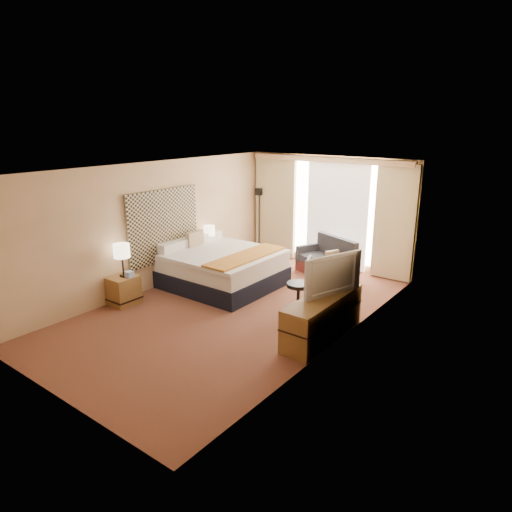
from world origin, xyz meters
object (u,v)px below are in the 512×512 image
Objects in this scene: lamp_left at (122,251)px; lamp_right at (209,231)px; nightstand_right at (213,259)px; media_dresser at (323,317)px; television at (328,273)px; bed at (222,268)px; loveseat at (328,263)px; desk_chair at (301,287)px; nightstand_left at (124,290)px; floor_lamp at (259,208)px.

lamp_left is 1.19× the size of lamp_right.
lamp_right is (-0.02, -0.07, 0.69)m from nightstand_right.
media_dresser is 1.57× the size of television.
lamp_left is at bearing -112.70° from bed.
nightstand_right is 2.65m from loveseat.
bed is at bearing 154.52° from desk_chair.
desk_chair reaches higher than nightstand_left.
floor_lamp reaches higher than lamp_right.
desk_chair reaches higher than media_dresser.
nightstand_right is at bearing 143.42° from bed.
nightstand_left is 0.31× the size of media_dresser.
floor_lamp is 3.21× the size of lamp_right.
floor_lamp is 4.34m from lamp_left.
desk_chair is at bearing 76.45° from television.
media_dresser is (3.70, -1.45, 0.07)m from nightstand_right.
lamp_left is (-2.26, -3.84, 0.76)m from loveseat.
lamp_left is 3.84m from television.
television reaches higher than bed.
nightstand_left is at bearing -164.16° from media_dresser.
nightstand_right is 2.60m from lamp_left.
floor_lamp reaches higher than bed.
loveseat is 2.78m from lamp_right.
floor_lamp reaches higher than nightstand_right.
lamp_right is (-3.72, 1.38, 0.61)m from media_dresser.
floor_lamp is (-3.73, 3.30, 0.86)m from media_dresser.
nightstand_right is 0.31× the size of media_dresser.
television reaches higher than lamp_left.
loveseat is (2.28, 3.85, 0.01)m from nightstand_left.
loveseat is at bearing -12.21° from floor_lamp.
bed is at bearing -104.63° from loveseat.
lamp_right is (-2.86, 0.65, 0.51)m from desk_chair.
bed is 2.72m from floor_lamp.
loveseat is at bearing 83.11° from desk_chair.
loveseat is 1.51× the size of desk_chair.
nightstand_right is 2.07m from floor_lamp.
lamp_left reaches higher than media_dresser.
nightstand_left is 4.47m from loveseat.
television is at bearing -17.65° from lamp_right.
loveseat is (2.28, 1.35, 0.01)m from nightstand_right.
nightstand_right is 0.86× the size of lamp_left.
lamp_left reaches higher than lamp_right.
desk_chair is (2.04, -0.11, 0.06)m from bed.
bed is 2.98m from television.
loveseat is 4.51m from lamp_left.
bed reaches higher than desk_chair.
lamp_left is (0.02, -2.49, 0.77)m from nightstand_right.
floor_lamp is at bearing -169.90° from loveseat.
lamp_left reaches higher than loveseat.
loveseat reaches higher than nightstand_right.
loveseat is 3.02m from television.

